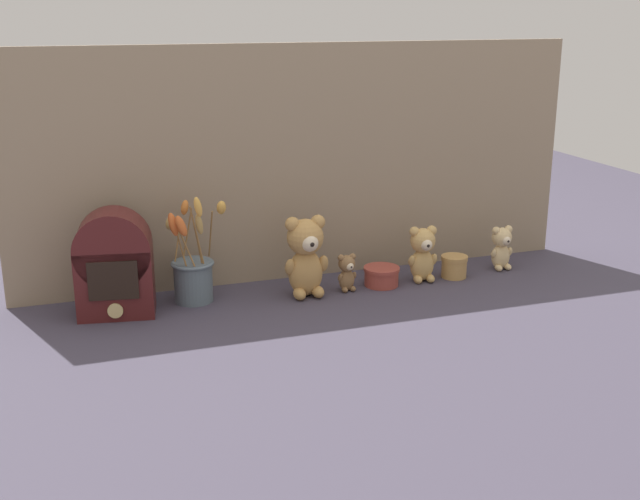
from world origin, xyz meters
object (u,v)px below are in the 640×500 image
(teddy_bear_tiny, at_px, (347,272))
(teddy_bear_medium, at_px, (423,253))
(decorative_tin_short, at_px, (454,266))
(vintage_radio, at_px, (114,264))
(teddy_bear_small, at_px, (502,247))
(flower_vase, at_px, (193,273))
(teddy_bear_large, at_px, (306,255))
(decorative_tin_tall, at_px, (381,276))

(teddy_bear_tiny, bearing_deg, teddy_bear_medium, 1.78)
(decorative_tin_short, bearing_deg, vintage_radio, 178.91)
(teddy_bear_tiny, distance_m, vintage_radio, 0.64)
(teddy_bear_small, relative_size, flower_vase, 0.45)
(teddy_bear_large, xyz_separation_m, decorative_tin_tall, (0.23, 0.01, -0.09))
(teddy_bear_large, distance_m, vintage_radio, 0.51)
(vintage_radio, bearing_deg, teddy_bear_small, 0.16)
(teddy_bear_tiny, bearing_deg, decorative_tin_tall, 4.79)
(flower_vase, distance_m, vintage_radio, 0.22)
(teddy_bear_medium, height_order, teddy_bear_small, teddy_bear_medium)
(teddy_bear_small, relative_size, decorative_tin_short, 1.73)
(vintage_radio, xyz_separation_m, decorative_tin_tall, (0.74, -0.02, -0.11))
(teddy_bear_tiny, bearing_deg, vintage_radio, 177.67)
(teddy_bear_large, distance_m, flower_vase, 0.31)
(teddy_bear_tiny, distance_m, decorative_tin_tall, 0.11)
(teddy_bear_tiny, distance_m, flower_vase, 0.43)
(decorative_tin_short, bearing_deg, teddy_bear_medium, 179.84)
(flower_vase, bearing_deg, teddy_bear_tiny, -7.46)
(teddy_bear_large, relative_size, flower_vase, 0.75)
(teddy_bear_medium, relative_size, flower_vase, 0.54)
(flower_vase, distance_m, decorative_tin_short, 0.77)
(teddy_bear_tiny, height_order, vintage_radio, vintage_radio)
(teddy_bear_large, height_order, decorative_tin_tall, teddy_bear_large)
(flower_vase, bearing_deg, teddy_bear_small, -1.64)
(flower_vase, bearing_deg, decorative_tin_tall, -4.96)
(teddy_bear_medium, relative_size, teddy_bear_small, 1.22)
(teddy_bear_large, distance_m, decorative_tin_tall, 0.25)
(teddy_bear_small, distance_m, vintage_radio, 1.15)
(vintage_radio, distance_m, decorative_tin_tall, 0.75)
(teddy_bear_large, bearing_deg, vintage_radio, 177.05)
(teddy_bear_large, xyz_separation_m, vintage_radio, (-0.51, 0.03, 0.02))
(teddy_bear_small, bearing_deg, decorative_tin_short, -172.79)
(teddy_bear_large, xyz_separation_m, teddy_bear_tiny, (0.12, 0.00, -0.06))
(teddy_bear_large, height_order, teddy_bear_medium, teddy_bear_large)
(teddy_bear_tiny, bearing_deg, decorative_tin_short, 1.19)
(decorative_tin_tall, bearing_deg, teddy_bear_medium, -0.82)
(flower_vase, bearing_deg, teddy_bear_large, -10.53)
(vintage_radio, relative_size, decorative_tin_tall, 2.68)
(flower_vase, relative_size, decorative_tin_tall, 2.93)
(teddy_bear_small, height_order, decorative_tin_tall, teddy_bear_small)
(teddy_bear_tiny, bearing_deg, teddy_bear_large, -179.71)
(teddy_bear_tiny, xyz_separation_m, vintage_radio, (-0.63, 0.03, 0.08))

